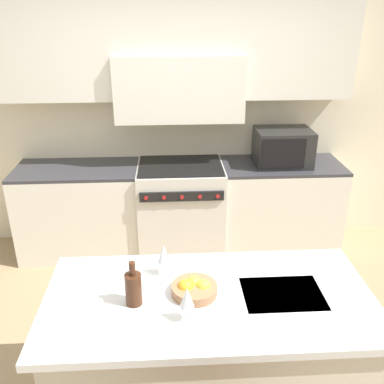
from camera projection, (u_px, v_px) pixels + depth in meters
ground_plane at (190, 378)px, 2.95m from camera, size 10.00×10.00×0.00m
back_cabinetry at (179, 92)px, 4.13m from camera, size 10.00×0.46×2.70m
back_counter at (181, 208)px, 4.35m from camera, size 3.20×0.62×0.91m
range_stove at (181, 208)px, 4.33m from camera, size 0.84×0.70×0.93m
microwave at (283, 147)px, 4.15m from camera, size 0.53×0.41×0.35m
kitchen_island at (208, 358)px, 2.52m from camera, size 1.81×0.88×0.90m
wine_bottle at (133, 288)px, 2.25m from camera, size 0.09×0.09×0.26m
wine_glass_near at (187, 298)px, 2.11m from camera, size 0.07×0.07×0.20m
wine_glass_far at (164, 255)px, 2.48m from camera, size 0.07×0.07×0.20m
fruit_bowl at (194, 288)px, 2.35m from camera, size 0.25×0.25×0.09m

